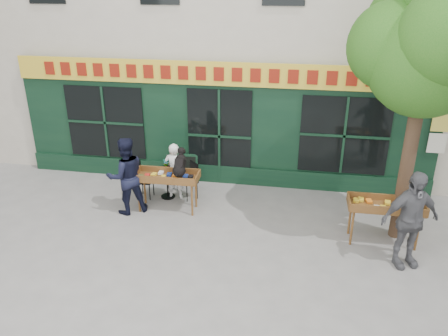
{
  "coord_description": "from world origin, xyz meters",
  "views": [
    {
      "loc": [
        2.07,
        -8.46,
        5.12
      ],
      "look_at": [
        0.45,
        0.5,
        1.22
      ],
      "focal_mm": 35.0,
      "sensor_mm": 36.0,
      "label": 1
    }
  ],
  "objects_px": {
    "woman": "(175,171)",
    "book_cart_right": "(386,208)",
    "bistro_table": "(167,178)",
    "man_left": "(126,176)",
    "dog": "(180,162)",
    "book_cart_center": "(167,178)",
    "man_right": "(410,220)"
  },
  "relations": [
    {
      "from": "woman",
      "to": "bistro_table",
      "type": "relative_size",
      "value": 1.93
    },
    {
      "from": "book_cart_right",
      "to": "bistro_table",
      "type": "bearing_deg",
      "value": 165.93
    },
    {
      "from": "book_cart_center",
      "to": "book_cart_right",
      "type": "xyz_separation_m",
      "value": [
        4.89,
        -0.59,
        0.0
      ]
    },
    {
      "from": "bistro_table",
      "to": "man_right",
      "type": "bearing_deg",
      "value": -20.02
    },
    {
      "from": "book_cart_right",
      "to": "man_left",
      "type": "xyz_separation_m",
      "value": [
        -5.79,
        0.31,
        0.12
      ]
    },
    {
      "from": "dog",
      "to": "book_cart_right",
      "type": "distance_m",
      "value": 4.59
    },
    {
      "from": "dog",
      "to": "woman",
      "type": "distance_m",
      "value": 0.96
    },
    {
      "from": "book_cart_right",
      "to": "man_right",
      "type": "relative_size",
      "value": 0.76
    },
    {
      "from": "dog",
      "to": "book_cart_center",
      "type": "bearing_deg",
      "value": 170.43
    },
    {
      "from": "dog",
      "to": "woman",
      "type": "bearing_deg",
      "value": 115.13
    },
    {
      "from": "dog",
      "to": "man_left",
      "type": "xyz_separation_m",
      "value": [
        -1.25,
        -0.23,
        -0.35
      ]
    },
    {
      "from": "man_left",
      "to": "man_right",
      "type": "bearing_deg",
      "value": 134.89
    },
    {
      "from": "woman",
      "to": "book_cart_right",
      "type": "xyz_separation_m",
      "value": [
        4.89,
        -1.24,
        0.09
      ]
    },
    {
      "from": "dog",
      "to": "book_cart_right",
      "type": "xyz_separation_m",
      "value": [
        4.54,
        -0.54,
        -0.47
      ]
    },
    {
      "from": "man_right",
      "to": "bistro_table",
      "type": "distance_m",
      "value": 5.75
    },
    {
      "from": "book_cart_center",
      "to": "bistro_table",
      "type": "distance_m",
      "value": 0.71
    },
    {
      "from": "book_cart_center",
      "to": "man_left",
      "type": "distance_m",
      "value": 0.95
    },
    {
      "from": "book_cart_center",
      "to": "dog",
      "type": "relative_size",
      "value": 2.53
    },
    {
      "from": "dog",
      "to": "man_right",
      "type": "relative_size",
      "value": 0.3
    },
    {
      "from": "man_left",
      "to": "woman",
      "type": "bearing_deg",
      "value": -169.24
    },
    {
      "from": "book_cart_center",
      "to": "dog",
      "type": "height_order",
      "value": "dog"
    },
    {
      "from": "book_cart_center",
      "to": "dog",
      "type": "bearing_deg",
      "value": -9.57
    },
    {
      "from": "man_right",
      "to": "bistro_table",
      "type": "relative_size",
      "value": 2.6
    },
    {
      "from": "woman",
      "to": "man_left",
      "type": "distance_m",
      "value": 1.31
    },
    {
      "from": "woman",
      "to": "book_cart_right",
      "type": "relative_size",
      "value": 0.97
    },
    {
      "from": "book_cart_center",
      "to": "man_left",
      "type": "bearing_deg",
      "value": -164.22
    },
    {
      "from": "woman",
      "to": "bistro_table",
      "type": "xyz_separation_m",
      "value": [
        -0.2,
        -0.03,
        -0.19
      ]
    },
    {
      "from": "bistro_table",
      "to": "man_left",
      "type": "relative_size",
      "value": 0.4
    },
    {
      "from": "dog",
      "to": "book_cart_right",
      "type": "bearing_deg",
      "value": -8.23
    },
    {
      "from": "man_right",
      "to": "bistro_table",
      "type": "bearing_deg",
      "value": 139.32
    },
    {
      "from": "dog",
      "to": "bistro_table",
      "type": "xyz_separation_m",
      "value": [
        -0.55,
        0.67,
        -0.75
      ]
    },
    {
      "from": "book_cart_center",
      "to": "woman",
      "type": "xyz_separation_m",
      "value": [
        -0.0,
        0.65,
        -0.09
      ]
    }
  ]
}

